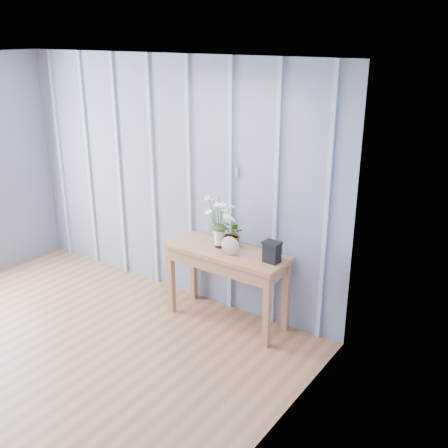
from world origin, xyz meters
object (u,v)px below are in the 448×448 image
Objects in this scene: sideboard at (227,261)px; felt_disc_vessel at (230,246)px; daisy_vase at (219,216)px; carved_box at (272,252)px.

felt_disc_vessel reaches higher than sideboard.
daisy_vase is 2.81× the size of felt_disc_vessel.
sideboard is 6.54× the size of felt_disc_vessel.
sideboard is at bearing -178.98° from carved_box.
carved_box is at bearing 3.67° from felt_disc_vessel.
felt_disc_vessel is at bearing -26.19° from daisy_vase.
sideboard is 6.21× the size of carved_box.
daisy_vase reaches higher than carved_box.
daisy_vase is at bearing 169.49° from sideboard.
sideboard is 0.24m from felt_disc_vessel.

